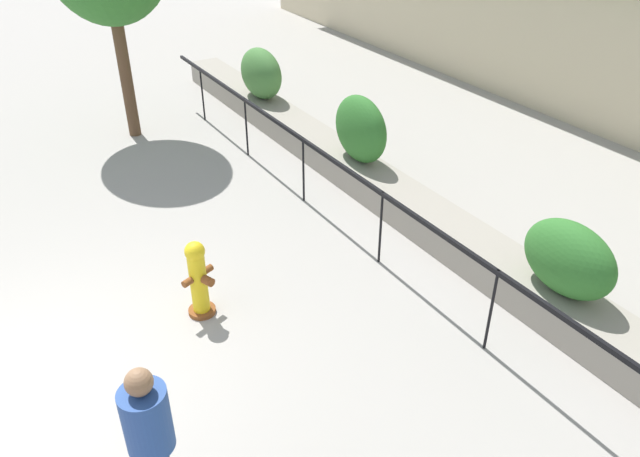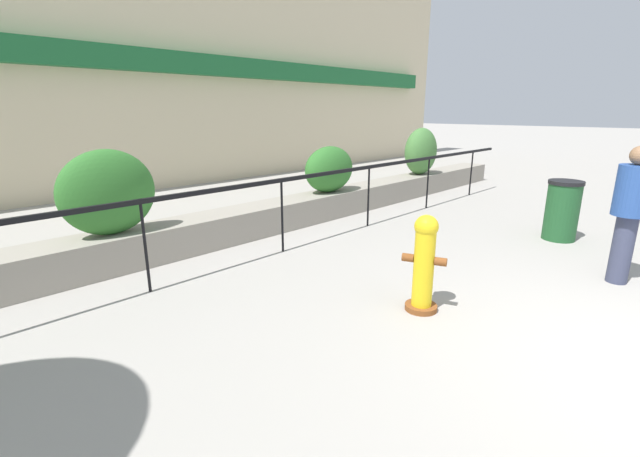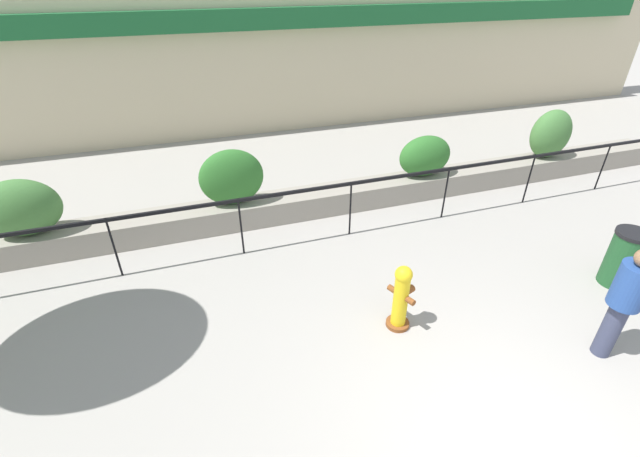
# 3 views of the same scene
# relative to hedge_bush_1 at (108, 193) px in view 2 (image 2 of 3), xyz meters

# --- Properties ---
(building_facade) EXTENTS (30.00, 1.36, 8.00)m
(building_facade) POSITION_rel_hedge_bush_1_xyz_m (2.10, 5.98, 2.91)
(building_facade) COLOR beige
(building_facade) RESTS_ON ground
(planter_wall_low) EXTENTS (18.00, 0.70, 0.50)m
(planter_wall_low) POSITION_rel_hedge_bush_1_xyz_m (2.10, 0.00, -0.82)
(planter_wall_low) COLOR gray
(planter_wall_low) RESTS_ON ground
(fence_railing_segment) EXTENTS (15.00, 0.05, 1.15)m
(fence_railing_segment) POSITION_rel_hedge_bush_1_xyz_m (2.10, -1.10, -0.06)
(fence_railing_segment) COLOR black
(fence_railing_segment) RESTS_ON ground
(hedge_bush_1) EXTENTS (1.27, 0.57, 1.15)m
(hedge_bush_1) POSITION_rel_hedge_bush_1_xyz_m (0.00, 0.00, 0.00)
(hedge_bush_1) COLOR #2D6B28
(hedge_bush_1) RESTS_ON planter_wall_low
(hedge_bush_2) EXTENTS (1.24, 0.66, 0.93)m
(hedge_bush_2) POSITION_rel_hedge_bush_1_xyz_m (4.34, 0.00, -0.11)
(hedge_bush_2) COLOR #2D6B28
(hedge_bush_2) RESTS_ON planter_wall_low
(hedge_bush_3) EXTENTS (1.08, 0.70, 1.19)m
(hedge_bush_3) POSITION_rel_hedge_bush_1_xyz_m (7.85, 0.00, 0.02)
(hedge_bush_3) COLOR #427538
(hedge_bush_3) RESTS_ON planter_wall_low
(fire_hydrant) EXTENTS (0.48, 0.47, 1.08)m
(fire_hydrant) POSITION_rel_hedge_bush_1_xyz_m (1.83, -3.73, -0.52)
(fire_hydrant) COLOR brown
(fire_hydrant) RESTS_ON ground
(pedestrian) EXTENTS (0.56, 0.56, 1.73)m
(pedestrian) POSITION_rel_hedge_bush_1_xyz_m (4.27, -5.12, -0.09)
(pedestrian) COLOR #383D56
(pedestrian) RESTS_ON ground
(trash_bin) EXTENTS (0.55, 0.55, 1.01)m
(trash_bin) POSITION_rel_hedge_bush_1_xyz_m (5.80, -3.99, -0.57)
(trash_bin) COLOR #1E5128
(trash_bin) RESTS_ON ground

